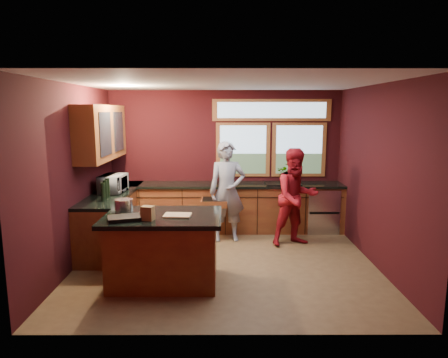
{
  "coord_description": "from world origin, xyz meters",
  "views": [
    {
      "loc": [
        -0.04,
        -5.83,
        2.31
      ],
      "look_at": [
        -0.03,
        0.4,
        1.24
      ],
      "focal_mm": 32.0,
      "sensor_mm": 36.0,
      "label": 1
    }
  ],
  "objects_px": {
    "person_grey": "(227,192)",
    "cutting_board": "(177,215)",
    "person_red": "(296,197)",
    "stock_pot": "(124,206)",
    "island": "(164,249)"
  },
  "relations": [
    {
      "from": "person_grey",
      "to": "stock_pot",
      "type": "distance_m",
      "value": 2.18
    },
    {
      "from": "island",
      "to": "person_grey",
      "type": "xyz_separation_m",
      "value": [
        0.87,
        1.8,
        0.41
      ]
    },
    {
      "from": "person_grey",
      "to": "stock_pot",
      "type": "height_order",
      "value": "person_grey"
    },
    {
      "from": "person_grey",
      "to": "stock_pot",
      "type": "relative_size",
      "value": 7.42
    },
    {
      "from": "person_grey",
      "to": "person_red",
      "type": "relative_size",
      "value": 1.06
    },
    {
      "from": "person_grey",
      "to": "cutting_board",
      "type": "bearing_deg",
      "value": -117.11
    },
    {
      "from": "person_red",
      "to": "stock_pot",
      "type": "relative_size",
      "value": 7.02
    },
    {
      "from": "person_red",
      "to": "cutting_board",
      "type": "height_order",
      "value": "person_red"
    },
    {
      "from": "island",
      "to": "stock_pot",
      "type": "relative_size",
      "value": 6.46
    },
    {
      "from": "cutting_board",
      "to": "person_grey",
      "type": "bearing_deg",
      "value": 70.06
    },
    {
      "from": "person_grey",
      "to": "person_red",
      "type": "distance_m",
      "value": 1.21
    },
    {
      "from": "island",
      "to": "cutting_board",
      "type": "bearing_deg",
      "value": -14.04
    },
    {
      "from": "person_red",
      "to": "island",
      "type": "bearing_deg",
      "value": -162.16
    },
    {
      "from": "island",
      "to": "person_red",
      "type": "distance_m",
      "value": 2.6
    },
    {
      "from": "person_red",
      "to": "stock_pot",
      "type": "distance_m",
      "value": 2.96
    }
  ]
}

